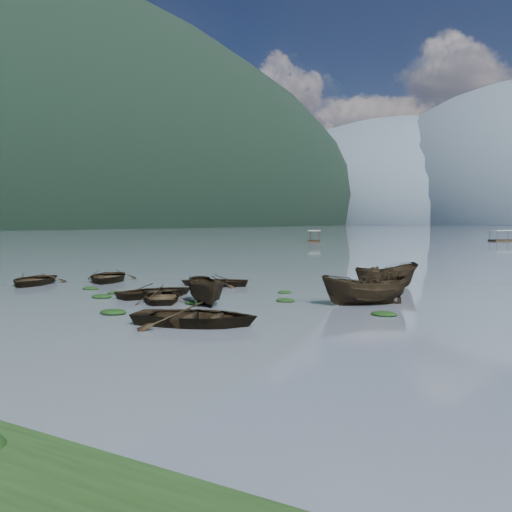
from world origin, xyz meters
The scene contains 21 objects.
ground_plane centered at (0.00, 0.00, 0.00)m, with size 2400.00×2400.00×0.00m, color slate.
haze_mtn_a centered at (-260.00, 900.00, 0.00)m, with size 520.00×520.00×280.00m, color #475666.
rowboat_0 centered at (-13.55, 6.18, 0.00)m, with size 3.39×4.75×0.98m, color black.
rowboat_1 centered at (-2.58, 5.84, 0.00)m, with size 3.19×4.47×0.93m, color black.
rowboat_2 centered at (1.41, 5.00, 0.00)m, with size 1.56×4.14×1.60m, color black.
rowboat_3 centered at (-1.23, 4.74, 0.00)m, with size 2.81×3.94×0.82m, color black.
rowboat_4 centered at (4.47, 0.12, 0.00)m, with size 3.61×5.05×1.05m, color black.
rowboat_5 centered at (8.25, 8.85, 0.00)m, with size 1.70×4.51×1.74m, color black.
rowboat_6 centered at (-10.85, 10.13, 0.00)m, with size 3.56×4.99×1.03m, color black.
rowboat_7 centered at (-3.04, 11.83, 0.00)m, with size 3.08×4.31×0.89m, color black.
rowboat_8 centered at (6.91, 16.12, 0.00)m, with size 1.73×4.60×1.78m, color black.
weed_clump_0 centered at (-4.86, 3.96, 0.00)m, with size 1.18×0.96×0.26m, color black.
weed_clump_1 centered at (0.89, 4.71, 0.00)m, with size 1.10×0.88×0.24m, color black.
weed_clump_2 centered at (-0.33, 0.38, 0.00)m, with size 1.28×1.02×0.28m, color black.
weed_clump_3 centered at (2.62, 10.94, 0.00)m, with size 0.87×0.73×0.19m, color black.
weed_clump_4 centered at (10.08, 6.30, 0.00)m, with size 1.17×0.93×0.24m, color black.
weed_clump_5 centered at (-8.35, 6.34, 0.00)m, with size 1.05×0.85×0.22m, color black.
weed_clump_6 centered at (-5.44, 5.60, 0.00)m, with size 1.05×0.87×0.22m, color black.
weed_clump_7 centered at (4.34, 7.85, 0.00)m, with size 1.04×0.83×0.23m, color black.
pontoon_left centered at (-32.46, 87.59, 0.00)m, with size 2.43×5.83×2.24m, color black, non-canonical shape.
pontoon_centre centered at (-0.43, 112.68, 0.00)m, with size 2.38×5.72×2.19m, color black, non-canonical shape.
Camera 1 is at (18.28, -17.74, 4.10)m, focal length 40.00 mm.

